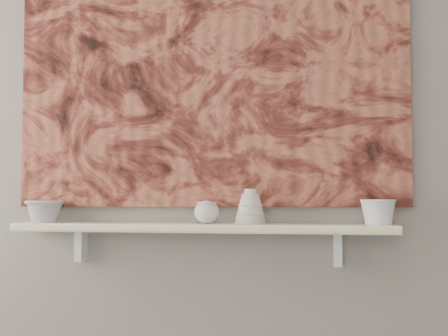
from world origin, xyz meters
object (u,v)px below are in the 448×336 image
(bowl_grey, at_px, (45,211))
(bell_vessel, at_px, (250,206))
(bowl_white, at_px, (378,212))
(shelf, at_px, (200,228))
(painting, at_px, (205,62))
(cup_cream, at_px, (207,212))

(bowl_grey, distance_m, bell_vessel, 0.80)
(bowl_white, bearing_deg, shelf, 180.00)
(painting, distance_m, bell_vessel, 0.58)
(bowl_grey, relative_size, bell_vessel, 1.20)
(cup_cream, relative_size, bowl_white, 0.74)
(bowl_white, bearing_deg, cup_cream, 180.00)
(shelf, distance_m, bowl_white, 0.63)
(cup_cream, bearing_deg, bowl_grey, 180.00)
(bowl_grey, bearing_deg, bowl_white, 0.00)
(shelf, height_order, cup_cream, cup_cream)
(painting, bearing_deg, bowl_white, -7.30)
(painting, relative_size, bell_vessel, 11.90)
(bowl_white, bearing_deg, bell_vessel, 180.00)
(shelf, distance_m, bowl_grey, 0.61)
(cup_cream, bearing_deg, painting, 107.66)
(cup_cream, relative_size, bell_vessel, 0.72)
(cup_cream, xyz_separation_m, bowl_white, (0.60, 0.00, 0.00))
(bowl_white, bearing_deg, painting, 172.70)
(painting, distance_m, cup_cream, 0.57)
(painting, height_order, bowl_white, painting)
(bowl_grey, relative_size, cup_cream, 1.67)
(bowl_grey, bearing_deg, cup_cream, 0.00)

